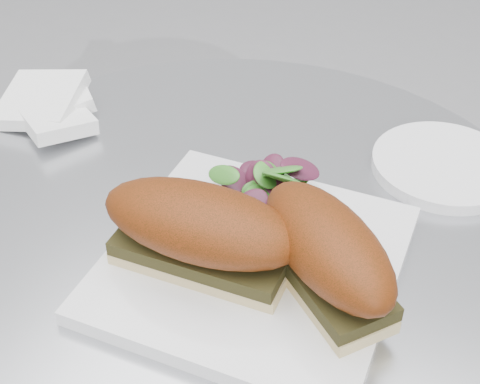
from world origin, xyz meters
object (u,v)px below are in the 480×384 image
object	(u,v)px
plate	(253,262)
saucer	(444,165)
sandwich_right	(327,252)
sandwich_left	(201,230)

from	to	relation	value
plate	saucer	distance (m)	0.26
plate	saucer	world-z (taller)	plate
sandwich_right	saucer	size ratio (longest dim) A/B	1.12
sandwich_right	saucer	world-z (taller)	sandwich_right
sandwich_left	sandwich_right	world-z (taller)	same
sandwich_left	sandwich_right	bearing A→B (deg)	7.98
sandwich_left	sandwich_right	size ratio (longest dim) A/B	1.07
plate	saucer	bearing A→B (deg)	61.72
plate	sandwich_left	world-z (taller)	sandwich_left
sandwich_right	saucer	xyz separation A→B (m)	(0.05, 0.24, -0.05)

